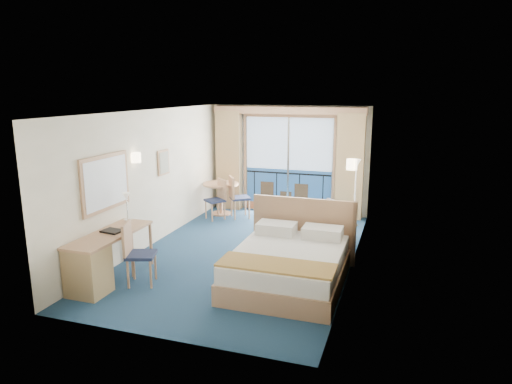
% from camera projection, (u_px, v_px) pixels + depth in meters
% --- Properties ---
extents(floor, '(6.50, 6.50, 0.00)m').
position_uv_depth(floor, '(246.00, 253.00, 8.79)').
color(floor, navy).
rests_on(floor, ground).
extents(room_walls, '(4.04, 6.54, 2.72)m').
position_uv_depth(room_walls, '(246.00, 162.00, 8.39)').
color(room_walls, beige).
rests_on(room_walls, ground).
extents(balcony_door, '(2.36, 0.03, 2.52)m').
position_uv_depth(balcony_door, '(288.00, 168.00, 11.52)').
color(balcony_door, navy).
rests_on(balcony_door, room_walls).
extents(curtain_left, '(0.65, 0.22, 2.55)m').
position_uv_depth(curtain_left, '(229.00, 161.00, 11.82)').
color(curtain_left, tan).
rests_on(curtain_left, room_walls).
extents(curtain_right, '(0.65, 0.22, 2.55)m').
position_uv_depth(curtain_right, '(350.00, 167.00, 10.88)').
color(curtain_right, tan).
rests_on(curtain_right, room_walls).
extents(pelmet, '(3.80, 0.25, 0.18)m').
position_uv_depth(pelmet, '(288.00, 110.00, 11.09)').
color(pelmet, tan).
rests_on(pelmet, room_walls).
extents(mirror, '(0.05, 1.25, 0.95)m').
position_uv_depth(mirror, '(106.00, 183.00, 7.65)').
color(mirror, tan).
rests_on(mirror, room_walls).
extents(wall_print, '(0.04, 0.42, 0.52)m').
position_uv_depth(wall_print, '(164.00, 162.00, 9.45)').
color(wall_print, tan).
rests_on(wall_print, room_walls).
extents(sconce_left, '(0.18, 0.18, 0.18)m').
position_uv_depth(sconce_left, '(136.00, 158.00, 8.41)').
color(sconce_left, '#FFE2B2').
rests_on(sconce_left, room_walls).
extents(sconce_right, '(0.18, 0.18, 0.18)m').
position_uv_depth(sconce_right, '(352.00, 164.00, 7.65)').
color(sconce_right, '#FFE2B2').
rests_on(sconce_right, room_walls).
extents(bed, '(1.88, 2.24, 1.18)m').
position_uv_depth(bed, '(289.00, 264.00, 7.37)').
color(bed, tan).
rests_on(bed, ground).
extents(nightstand, '(0.37, 0.36, 0.49)m').
position_uv_depth(nightstand, '(344.00, 243.00, 8.60)').
color(nightstand, tan).
rests_on(nightstand, ground).
extents(phone, '(0.22, 0.18, 0.09)m').
position_uv_depth(phone, '(345.00, 229.00, 8.51)').
color(phone, white).
rests_on(phone, nightstand).
extents(armchair, '(1.16, 1.16, 0.76)m').
position_uv_depth(armchair, '(323.00, 219.00, 9.70)').
color(armchair, '#464A55').
rests_on(armchair, ground).
extents(floor_lamp, '(0.22, 0.22, 1.56)m').
position_uv_depth(floor_lamp, '(356.00, 176.00, 10.24)').
color(floor_lamp, silver).
rests_on(floor_lamp, ground).
extents(desk, '(0.59, 1.71, 0.80)m').
position_uv_depth(desk, '(93.00, 264.00, 7.05)').
color(desk, tan).
rests_on(desk, ground).
extents(desk_chair, '(0.57, 0.56, 1.03)m').
position_uv_depth(desk_chair, '(135.00, 250.00, 7.28)').
color(desk_chair, '#1D2644').
rests_on(desk_chair, ground).
extents(folder, '(0.36, 0.29, 0.03)m').
position_uv_depth(folder, '(112.00, 231.00, 7.46)').
color(folder, black).
rests_on(folder, desk).
extents(desk_lamp, '(0.13, 0.13, 0.50)m').
position_uv_depth(desk_lamp, '(127.00, 201.00, 7.96)').
color(desk_lamp, silver).
rests_on(desk_lamp, desk).
extents(round_table, '(0.88, 0.88, 0.80)m').
position_uv_depth(round_table, '(221.00, 191.00, 11.39)').
color(round_table, tan).
rests_on(round_table, ground).
extents(table_chair_a, '(0.62, 0.62, 1.03)m').
position_uv_depth(table_chair_a, '(236.00, 195.00, 11.07)').
color(table_chair_a, '#1D2644').
rests_on(table_chair_a, ground).
extents(table_chair_b, '(0.59, 0.59, 0.97)m').
position_uv_depth(table_chair_b, '(218.00, 197.00, 11.02)').
color(table_chair_b, '#1D2644').
rests_on(table_chair_b, ground).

